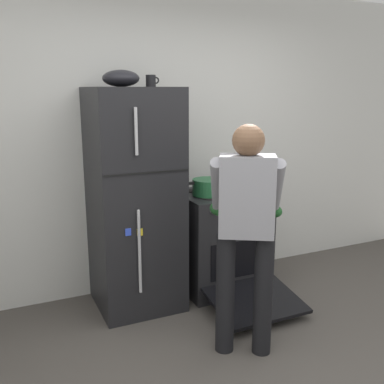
{
  "coord_description": "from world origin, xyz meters",
  "views": [
    {
      "loc": [
        -1.46,
        -1.86,
        1.82
      ],
      "look_at": [
        -0.01,
        1.32,
        1.0
      ],
      "focal_mm": 41.6,
      "sensor_mm": 36.0,
      "label": 1
    }
  ],
  "objects_px": {
    "stove_range": "(222,241)",
    "person_cook": "(246,220)",
    "refrigerator": "(135,201)",
    "pepper_mill": "(239,175)",
    "coffee_mug": "(151,81)",
    "red_pot": "(208,187)",
    "mixing_bowl": "(121,78)"
  },
  "relations": [
    {
      "from": "stove_range",
      "to": "person_cook",
      "type": "height_order",
      "value": "person_cook"
    },
    {
      "from": "refrigerator",
      "to": "pepper_mill",
      "type": "distance_m",
      "value": 1.14
    },
    {
      "from": "refrigerator",
      "to": "person_cook",
      "type": "xyz_separation_m",
      "value": [
        0.47,
        -0.98,
        0.04
      ]
    },
    {
      "from": "stove_range",
      "to": "coffee_mug",
      "type": "height_order",
      "value": "coffee_mug"
    },
    {
      "from": "red_pot",
      "to": "coffee_mug",
      "type": "xyz_separation_m",
      "value": [
        -0.47,
        0.1,
        0.9
      ]
    },
    {
      "from": "red_pot",
      "to": "stove_range",
      "type": "bearing_deg",
      "value": 11.38
    },
    {
      "from": "stove_range",
      "to": "pepper_mill",
      "type": "height_order",
      "value": "pepper_mill"
    },
    {
      "from": "person_cook",
      "to": "coffee_mug",
      "type": "height_order",
      "value": "coffee_mug"
    },
    {
      "from": "person_cook",
      "to": "red_pot",
      "type": "height_order",
      "value": "person_cook"
    },
    {
      "from": "pepper_mill",
      "to": "red_pot",
      "type": "bearing_deg",
      "value": -151.48
    },
    {
      "from": "pepper_mill",
      "to": "refrigerator",
      "type": "bearing_deg",
      "value": -169.81
    },
    {
      "from": "coffee_mug",
      "to": "pepper_mill",
      "type": "height_order",
      "value": "coffee_mug"
    },
    {
      "from": "stove_range",
      "to": "mixing_bowl",
      "type": "height_order",
      "value": "mixing_bowl"
    },
    {
      "from": "person_cook",
      "to": "red_pot",
      "type": "bearing_deg",
      "value": 78.83
    },
    {
      "from": "coffee_mug",
      "to": "mixing_bowl",
      "type": "height_order",
      "value": "mixing_bowl"
    },
    {
      "from": "mixing_bowl",
      "to": "coffee_mug",
      "type": "bearing_deg",
      "value": 10.78
    },
    {
      "from": "mixing_bowl",
      "to": "red_pot",
      "type": "bearing_deg",
      "value": -3.89
    },
    {
      "from": "stove_range",
      "to": "pepper_mill",
      "type": "xyz_separation_m",
      "value": [
        0.3,
        0.22,
        0.56
      ]
    },
    {
      "from": "pepper_mill",
      "to": "mixing_bowl",
      "type": "xyz_separation_m",
      "value": [
        -1.19,
        -0.2,
        0.88
      ]
    },
    {
      "from": "refrigerator",
      "to": "pepper_mill",
      "type": "xyz_separation_m",
      "value": [
        1.11,
        0.2,
        0.09
      ]
    },
    {
      "from": "person_cook",
      "to": "mixing_bowl",
      "type": "height_order",
      "value": "mixing_bowl"
    },
    {
      "from": "person_cook",
      "to": "coffee_mug",
      "type": "xyz_separation_m",
      "value": [
        -0.29,
        1.03,
        0.92
      ]
    },
    {
      "from": "person_cook",
      "to": "red_pot",
      "type": "distance_m",
      "value": 0.95
    },
    {
      "from": "red_pot",
      "to": "coffee_mug",
      "type": "bearing_deg",
      "value": 168.04
    },
    {
      "from": "refrigerator",
      "to": "stove_range",
      "type": "relative_size",
      "value": 1.51
    },
    {
      "from": "red_pot",
      "to": "coffee_mug",
      "type": "height_order",
      "value": "coffee_mug"
    },
    {
      "from": "stove_range",
      "to": "red_pot",
      "type": "bearing_deg",
      "value": -168.62
    },
    {
      "from": "stove_range",
      "to": "coffee_mug",
      "type": "distance_m",
      "value": 1.57
    },
    {
      "from": "person_cook",
      "to": "coffee_mug",
      "type": "distance_m",
      "value": 1.41
    },
    {
      "from": "person_cook",
      "to": "red_pot",
      "type": "xyz_separation_m",
      "value": [
        0.18,
        0.93,
        0.02
      ]
    },
    {
      "from": "stove_range",
      "to": "mixing_bowl",
      "type": "xyz_separation_m",
      "value": [
        -0.89,
        0.02,
        1.45
      ]
    },
    {
      "from": "refrigerator",
      "to": "person_cook",
      "type": "distance_m",
      "value": 1.09
    }
  ]
}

